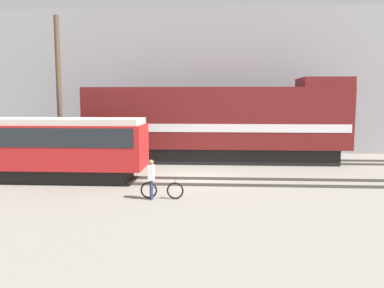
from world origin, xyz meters
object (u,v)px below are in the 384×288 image
Objects in this scene: freight_locomotive at (217,123)px; utility_pole_left at (59,94)px; bicycle at (162,190)px; person at (151,176)px; streetcar at (19,145)px.

utility_pole_left is (-9.09, -3.16, 1.85)m from freight_locomotive.
utility_pole_left is at bearing 137.32° from bicycle.
person reaches higher than bicycle.
streetcar is at bearing 155.77° from person.
freight_locomotive is 10.15× the size of person.
freight_locomotive is at bearing 74.17° from person.
bicycle is (-2.30, -9.42, -2.19)m from freight_locomotive.
freight_locomotive is at bearing 19.15° from utility_pole_left.
freight_locomotive is 9.32× the size of bicycle.
streetcar is 7.96m from person.
utility_pole_left is (-6.38, 6.40, 3.40)m from person.
streetcar is 8.37m from bicycle.
utility_pole_left reaches higher than person.
utility_pole_left is at bearing -160.85° from freight_locomotive.
person is 0.19× the size of utility_pole_left.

